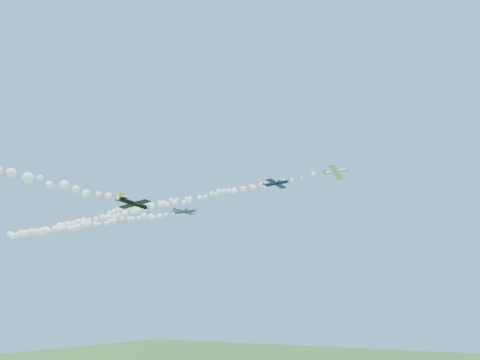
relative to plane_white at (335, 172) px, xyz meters
The scene contains 7 objects.
plane_white is the anchor object (origin of this frame).
smoke_trail_white 40.15m from the plane_white, behind, with size 76.39×4.96×2.78m, color white, non-canonical shape.
plane_navy 14.25m from the plane_white, 155.09° to the right, with size 7.28×7.71×2.29m.
smoke_trail_navy 58.46m from the plane_white, behind, with size 86.97×10.43×2.87m, color white, non-canonical shape.
plane_grey 37.76m from the plane_white, 161.15° to the right, with size 7.05×7.42×2.22m.
smoke_trail_grey 71.22m from the plane_white, 168.90° to the right, with size 64.77×5.64×3.18m, color white, non-canonical shape.
plane_black 47.13m from the plane_white, 130.01° to the right, with size 7.86×7.40×2.67m.
Camera 1 is at (46.77, -80.79, 18.04)m, focal length 30.00 mm.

